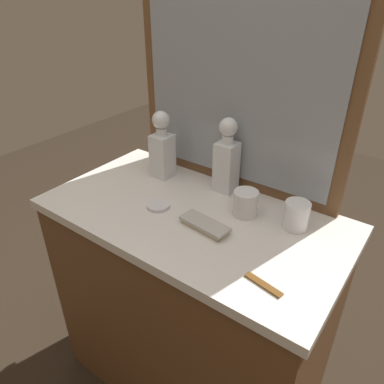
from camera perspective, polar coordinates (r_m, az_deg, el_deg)
ground_plane at (r=1.89m, az=-0.00°, el=-26.39°), size 6.00×6.00×0.00m
dresser at (r=1.54m, az=-0.00°, el=-17.20°), size 1.04×0.56×0.90m
dresser_mirror at (r=1.29m, az=7.23°, el=16.81°), size 0.81×0.03×0.78m
crystal_decanter_center at (r=1.43m, az=-4.65°, el=6.38°), size 0.08×0.08×0.27m
crystal_decanter_left at (r=1.33m, az=5.39°, el=4.60°), size 0.07×0.07×0.28m
crystal_tumbler_center at (r=1.23m, az=8.32°, el=-1.87°), size 0.08×0.08×0.09m
crystal_tumbler_far_left at (r=1.19m, az=15.92°, el=-3.69°), size 0.08×0.08×0.09m
silver_brush_center at (r=1.16m, az=1.99°, el=-5.17°), size 0.17×0.08×0.02m
porcelain_dish at (r=1.27m, az=-5.29°, el=-2.12°), size 0.08×0.08×0.01m
tortoiseshell_comb at (r=0.99m, az=11.07°, el=-13.97°), size 0.11×0.04×0.01m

